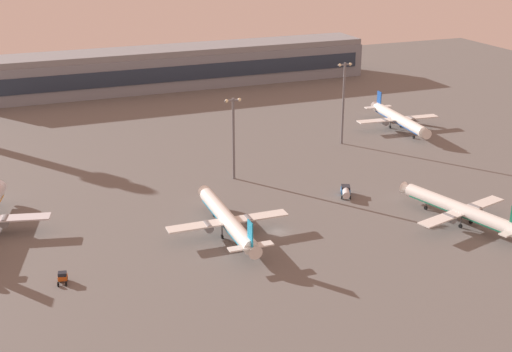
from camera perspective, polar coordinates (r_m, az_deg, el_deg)
ground_plane at (r=160.68m, az=1.77°, el=-4.56°), size 416.00×416.00×0.00m
terminal_building at (r=299.52m, az=-6.38°, el=8.82°), size 163.87×22.40×16.40m
airplane_near_gate at (r=170.26m, az=16.36°, el=-2.68°), size 27.24×34.71×9.03m
airplane_taxiway_distant at (r=158.11m, az=-2.32°, el=-3.60°), size 28.20×36.28×9.32m
airplane_terminal_side at (r=241.10m, az=11.54°, el=4.58°), size 29.15×37.41×9.59m
pushback_tug at (r=144.41m, az=-15.48°, el=-7.94°), size 2.37×3.37×2.05m
fuel_truck at (r=181.41m, az=7.33°, el=-1.24°), size 4.64×6.58×2.35m
apron_light_east at (r=188.29m, az=-1.85°, el=3.54°), size 4.80×0.90×22.72m
apron_light_west at (r=219.77m, az=7.15°, el=6.31°), size 4.80×0.90×25.88m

